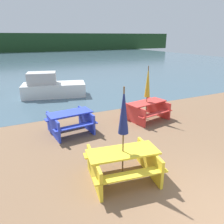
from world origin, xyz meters
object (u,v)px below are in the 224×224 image
(picnic_table_red, at_px, (146,109))
(umbrella_gold, at_px, (148,82))
(picnic_table_yellow, at_px, (123,162))
(umbrella_navy, at_px, (124,112))
(boat, at_px, (52,87))
(picnic_table_blue, at_px, (70,121))

(picnic_table_red, distance_m, umbrella_gold, 1.15)
(picnic_table_yellow, relative_size, picnic_table_red, 0.99)
(umbrella_navy, height_order, boat, umbrella_navy)
(picnic_table_yellow, relative_size, umbrella_navy, 0.81)
(picnic_table_red, bearing_deg, picnic_table_blue, 178.82)
(picnic_table_yellow, relative_size, boat, 0.50)
(picnic_table_yellow, height_order, picnic_table_red, picnic_table_red)
(picnic_table_yellow, height_order, umbrella_gold, umbrella_gold)
(boat, bearing_deg, umbrella_gold, -49.04)
(picnic_table_yellow, distance_m, picnic_table_red, 4.31)
(picnic_table_yellow, distance_m, boat, 8.77)
(picnic_table_red, bearing_deg, picnic_table_yellow, -132.11)
(picnic_table_blue, bearing_deg, picnic_table_yellow, -83.16)
(picnic_table_red, height_order, umbrella_gold, umbrella_gold)
(picnic_table_yellow, xyz_separation_m, picnic_table_red, (2.89, 3.20, -0.01))
(umbrella_gold, bearing_deg, picnic_table_yellow, -132.11)
(picnic_table_yellow, relative_size, picnic_table_blue, 1.14)
(umbrella_navy, xyz_separation_m, boat, (0.05, 8.77, -1.23))
(picnic_table_red, height_order, umbrella_navy, umbrella_navy)
(umbrella_navy, distance_m, boat, 8.86)
(picnic_table_blue, xyz_separation_m, umbrella_navy, (0.39, -3.27, 1.30))
(picnic_table_red, relative_size, boat, 0.51)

